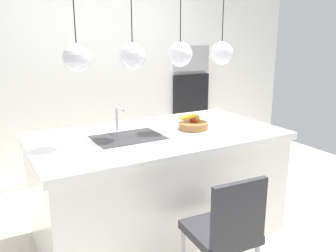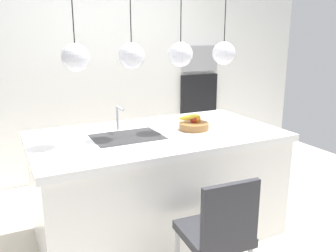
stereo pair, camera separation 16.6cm
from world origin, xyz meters
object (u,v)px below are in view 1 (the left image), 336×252
object	(u,v)px
microwave	(191,58)
fruit_bowl	(193,124)
chair_near	(225,230)
oven	(191,94)

from	to	relation	value
microwave	fruit_bowl	bearing A→B (deg)	-122.38
chair_near	microwave	bearing A→B (deg)	61.59
fruit_bowl	chair_near	size ratio (longest dim) A/B	0.29
oven	chair_near	bearing A→B (deg)	-118.41
oven	chair_near	distance (m)	2.91
microwave	chair_near	distance (m)	3.02
fruit_bowl	chair_near	world-z (taller)	fruit_bowl
fruit_bowl	chair_near	distance (m)	1.09
chair_near	fruit_bowl	bearing A→B (deg)	69.28
oven	chair_near	xyz separation A→B (m)	(-1.37, -2.53, -0.42)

